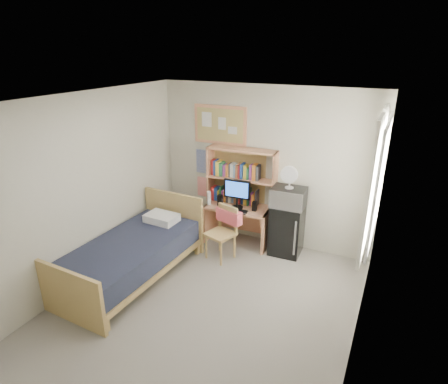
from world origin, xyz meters
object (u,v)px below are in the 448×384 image
at_px(monitor, 237,195).
at_px(speaker_left, 220,200).
at_px(bulletin_board, 220,125).
at_px(desk_fan, 290,178).
at_px(desk, 238,224).
at_px(bed, 131,260).
at_px(mini_fridge, 287,229).
at_px(desk_chair, 220,234).
at_px(speaker_right, 254,206).
at_px(microwave, 289,197).

distance_m(monitor, speaker_left, 0.33).
height_order(bulletin_board, desk_fan, bulletin_board).
relative_size(desk, desk_fan, 3.27).
bearing_deg(bulletin_board, bed, -104.00).
bearing_deg(desk, speaker_left, -168.69).
xyz_separation_m(mini_fridge, speaker_left, (-1.13, -0.11, 0.34)).
bearing_deg(bulletin_board, desk_chair, -63.72).
relative_size(desk, speaker_right, 6.67).
bearing_deg(desk_fan, speaker_right, -175.40).
xyz_separation_m(mini_fridge, monitor, (-0.83, -0.10, 0.48)).
height_order(bed, monitor, monitor).
xyz_separation_m(mini_fridge, microwave, (0.00, -0.02, 0.56)).
xyz_separation_m(desk, desk_chair, (-0.04, -0.59, 0.09)).
distance_m(mini_fridge, speaker_right, 0.63).
bearing_deg(speaker_left, mini_fridge, 2.75).
bearing_deg(microwave, bulletin_board, 166.34).
distance_m(monitor, microwave, 0.84).
distance_m(monitor, speaker_right, 0.34).
bearing_deg(bed, desk, 62.17).
bearing_deg(speaker_right, mini_fridge, 5.83).
distance_m(mini_fridge, desk_fan, 0.87).
xyz_separation_m(desk_chair, speaker_left, (-0.26, 0.51, 0.32)).
distance_m(desk, microwave, 1.05).
xyz_separation_m(bulletin_board, desk, (0.47, -0.28, -1.59)).
bearing_deg(monitor, speaker_left, -180.00).
height_order(bulletin_board, desk, bulletin_board).
xyz_separation_m(monitor, microwave, (0.83, 0.08, 0.07)).
distance_m(bulletin_board, speaker_left, 1.24).
bearing_deg(desk, desk_fan, -1.76).
relative_size(desk, speaker_left, 5.91).
bearing_deg(mini_fridge, speaker_left, -176.35).
distance_m(bulletin_board, desk_chair, 1.78).
distance_m(desk_chair, monitor, 0.71).
height_order(desk, monitor, monitor).
bearing_deg(speaker_right, bed, -131.35).
height_order(speaker_left, desk_fan, desk_fan).
height_order(bed, microwave, microwave).
bearing_deg(desk_chair, speaker_right, 74.42).
relative_size(mini_fridge, bed, 0.39).
height_order(desk_chair, bed, desk_chair).
height_order(desk, bed, desk).
xyz_separation_m(desk, desk_fan, (0.83, 0.02, 0.95)).
bearing_deg(bulletin_board, monitor, -36.10).
bearing_deg(desk_fan, monitor, -176.73).
bearing_deg(monitor, mini_fridge, 3.74).
relative_size(desk_chair, mini_fridge, 1.04).
height_order(desk_chair, desk_fan, desk_fan).
relative_size(speaker_right, desk_fan, 0.49).
bearing_deg(speaker_left, desk, 11.31).
bearing_deg(desk_fan, speaker_left, -177.36).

